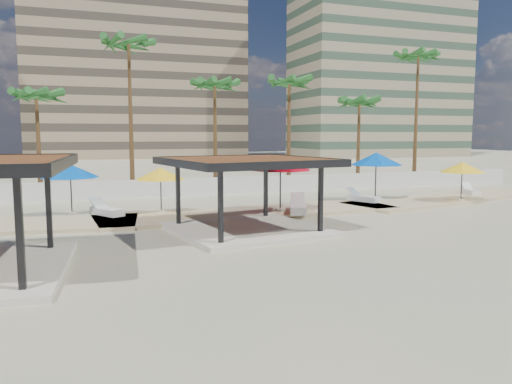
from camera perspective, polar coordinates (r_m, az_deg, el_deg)
ground at (r=19.11m, az=0.97°, el=-6.02°), size 200.00×200.00×0.00m
promenade at (r=26.86m, az=-0.77°, el=-2.23°), size 44.45×7.97×0.24m
boundary_wall at (r=34.29m, az=-8.45°, el=0.52°), size 56.00×0.30×1.20m
building_mid at (r=96.58m, az=-13.50°, el=12.39°), size 38.00×16.00×30.40m
building_east at (r=100.57m, az=13.90°, el=13.86°), size 32.00×15.00×36.40m
pavilion_central at (r=21.40m, az=-1.11°, el=0.49°), size 7.21×7.21×3.18m
umbrella_b at (r=26.17m, az=-10.86°, el=2.06°), size 3.35×3.35×2.31m
umbrella_c at (r=26.05m, az=2.81°, el=3.35°), size 3.46×3.46×2.94m
umbrella_d at (r=31.88m, az=13.58°, el=3.68°), size 4.19×4.19×2.89m
umbrella_e at (r=32.52m, az=22.52°, el=2.61°), size 2.66×2.66×2.36m
umbrella_f at (r=26.73m, az=-20.46°, el=2.24°), size 2.95×2.95×2.52m
lounger_a at (r=26.04m, az=-16.73°, el=-2.08°), size 1.69×2.23×0.82m
lounger_b at (r=25.88m, az=4.81°, el=-1.82°), size 1.64×2.53×0.92m
lounger_c at (r=30.69m, az=12.15°, el=-0.68°), size 1.46×2.20×0.80m
lounger_d at (r=36.73m, az=23.33°, el=0.07°), size 1.17×1.99×0.72m
palm_c at (r=35.72m, az=-23.82°, el=9.69°), size 3.00×3.00×7.52m
palm_d at (r=37.00m, az=-14.34°, el=15.38°), size 3.00×3.00×11.26m
palm_e at (r=37.26m, az=-4.73°, el=11.68°), size 3.00×3.00×8.63m
palm_f at (r=39.45m, az=3.82°, el=11.93°), size 3.00×3.00×9.01m
palm_g at (r=41.74m, az=11.73°, el=9.67°), size 3.00×3.00×7.60m
palm_h at (r=45.96m, az=18.04°, el=13.94°), size 3.00×3.00×11.64m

